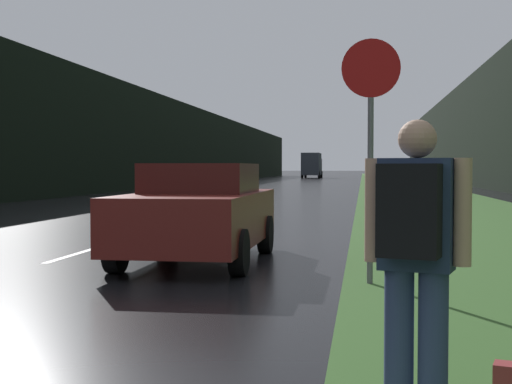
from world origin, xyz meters
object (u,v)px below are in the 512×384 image
(hitchhiker_with_backpack, at_px, (415,250))
(car_passing_near, at_px, (199,212))
(stop_sign, at_px, (371,134))
(delivery_truck, at_px, (312,165))

(hitchhiker_with_backpack, xyz_separation_m, car_passing_near, (-2.68, 6.39, -0.22))
(car_passing_near, bearing_deg, stop_sign, 144.75)
(stop_sign, relative_size, delivery_truck, 0.35)
(car_passing_near, height_order, delivery_truck, delivery_truck)
(delivery_truck, bearing_deg, stop_sign, -85.47)
(stop_sign, bearing_deg, car_passing_near, 144.75)
(car_passing_near, bearing_deg, delivery_truck, -87.06)
(stop_sign, bearing_deg, delivery_truck, 94.53)
(stop_sign, height_order, delivery_truck, delivery_truck)
(hitchhiker_with_backpack, distance_m, delivery_truck, 90.95)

